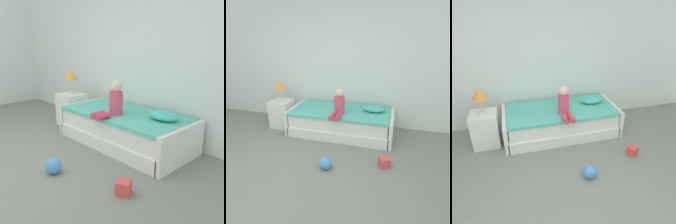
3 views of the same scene
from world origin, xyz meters
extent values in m
cube|color=silver|center=(0.00, 2.60, 1.45)|extent=(7.20, 0.10, 2.90)
cube|color=white|center=(0.39, 2.00, 0.10)|extent=(2.00, 1.00, 0.20)
cube|color=white|center=(0.39, 2.00, 0.33)|extent=(1.94, 0.94, 0.25)
cube|color=#59C6B2|center=(0.39, 2.00, 0.47)|extent=(1.98, 0.98, 0.05)
cube|color=white|center=(-0.63, 2.00, 0.25)|extent=(0.07, 1.00, 0.50)
cube|color=white|center=(1.41, 2.00, 0.25)|extent=(0.07, 1.00, 0.50)
cube|color=white|center=(-0.96, 1.96, 0.30)|extent=(0.44, 0.44, 0.60)
cylinder|color=silver|center=(-0.96, 1.96, 0.61)|extent=(0.15, 0.15, 0.03)
cylinder|color=silver|center=(-0.96, 1.96, 0.75)|extent=(0.02, 0.02, 0.24)
cone|color=#F29E33|center=(-0.96, 1.96, 0.96)|extent=(0.24, 0.24, 0.18)
cylinder|color=#E04C6B|center=(0.40, 1.82, 0.67)|extent=(0.20, 0.20, 0.34)
sphere|color=beige|center=(0.40, 1.82, 0.92)|extent=(0.17, 0.17, 0.17)
cylinder|color=#D83F60|center=(0.34, 1.52, 0.55)|extent=(0.09, 0.22, 0.09)
cylinder|color=#D83F60|center=(0.45, 1.52, 0.55)|extent=(0.09, 0.22, 0.09)
ellipsoid|color=#4CCCBC|center=(1.04, 2.10, 0.56)|extent=(0.44, 0.30, 0.13)
sphere|color=#4C99E5|center=(0.48, 0.71, 0.10)|extent=(0.19, 0.19, 0.19)
cube|color=#E54C4C|center=(1.35, 1.01, 0.07)|extent=(0.20, 0.20, 0.15)
camera|label=1|loc=(2.93, -0.63, 1.50)|focal=39.91mm
camera|label=2|loc=(1.40, -1.82, 1.97)|focal=32.95mm
camera|label=3|loc=(-0.46, -1.40, 2.23)|focal=33.79mm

